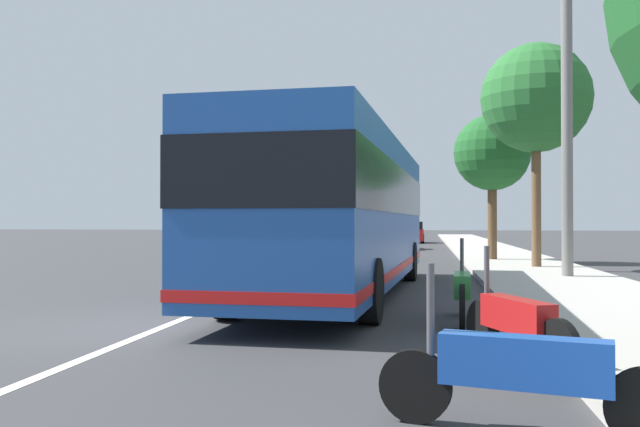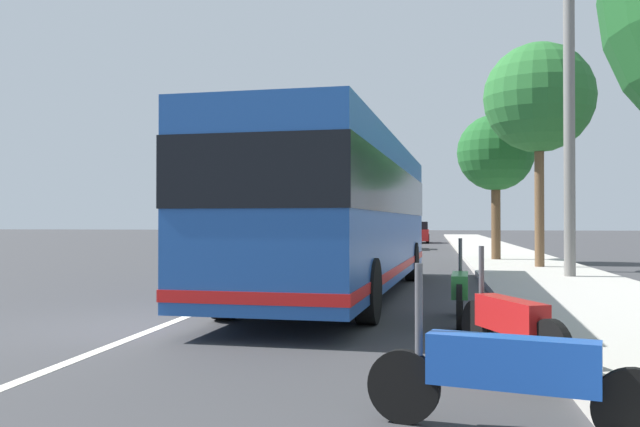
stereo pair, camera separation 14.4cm
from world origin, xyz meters
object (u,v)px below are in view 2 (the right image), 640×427
Objects in this scene: coach_bus at (341,209)px; car_far_distant at (364,231)px; motorcycle_far_end at (510,373)px; car_behind_bus at (355,233)px; motorcycle_mid_row at (460,291)px; motorcycle_by_tree at (510,325)px; utility_pole at (569,124)px; car_oncoming at (416,233)px; car_side_street at (397,237)px; roadside_tree_far_block at (496,153)px; roadside_tree_mid_block at (539,99)px.

coach_bus reaches higher than car_far_distant.
coach_bus reaches higher than motorcycle_far_end.
car_far_distant is (11.98, 0.51, -0.03)m from car_behind_bus.
motorcycle_mid_row is 38.49m from car_behind_bus.
utility_pole is at bearing -36.71° from motorcycle_by_tree.
car_oncoming is at bearing 93.22° from car_behind_bus.
motorcycle_by_tree is at bearing 166.16° from utility_pole.
car_side_street is (27.17, 2.37, 0.20)m from motorcycle_mid_row.
motorcycle_far_end is at bearing 150.88° from motorcycle_by_tree.
car_oncoming is at bearing 8.59° from roadside_tree_far_block.
motorcycle_by_tree is (2.20, -0.24, 0.02)m from motorcycle_far_end.
car_far_distant is at bearing 23.29° from car_oncoming.
coach_bus is 23.74m from car_side_street.
motorcycle_far_end is 2.21m from motorcycle_by_tree.
car_oncoming is (44.04, 1.71, 0.27)m from motorcycle_far_end.
roadside_tree_far_block is at bearing 13.33° from roadside_tree_mid_block.
car_far_distant is (11.48, 4.92, -0.03)m from car_oncoming.
motorcycle_mid_row is at bearing 158.05° from utility_pole.
car_oncoming reaches higher than motorcycle_mid_row.
car_behind_bus is at bearing 16.62° from utility_pole.
car_oncoming is at bearing -73.55° from motorcycle_far_end.
coach_bus is at bearing 146.59° from roadside_tree_mid_block.
coach_bus is 5.66× the size of motorcycle_far_end.
motorcycle_far_end is 0.26× the size of utility_pole.
car_behind_bus is at bearing 96.55° from car_oncoming.
car_behind_bus is (41.34, 6.37, 0.25)m from motorcycle_by_tree.
motorcycle_far_end is 1.05× the size of motorcycle_by_tree.
roadside_tree_mid_block reaches higher than motorcycle_far_end.
car_side_street is at bearing -71.38° from motorcycle_far_end.
motorcycle_by_tree is 15.64m from roadside_tree_mid_block.
car_behind_bus reaches higher than motorcycle_mid_row.
car_behind_bus is 1.14× the size of car_far_distant.
car_oncoming is at bearing 5.29° from motorcycle_mid_row.
motorcycle_mid_row is 15.89m from roadside_tree_far_block.
car_side_street is 17.36m from roadside_tree_mid_block.
car_side_street is 23.20m from car_far_distant.
roadside_tree_mid_block reaches higher than car_behind_bus.
car_oncoming is at bearing 2.02° from coach_bus.
motorcycle_far_end is at bearing -177.70° from car_oncoming.
car_side_street reaches higher than motorcycle_far_end.
car_behind_bus is 31.88m from utility_pole.
coach_bus is at bearing 5.34° from car_far_distant.
motorcycle_mid_row is at bearing -176.15° from car_side_street.
coach_bus is 1.69× the size of roadside_tree_mid_block.
car_oncoming reaches higher than car_far_distant.
motorcycle_far_end is at bearing -176.75° from car_side_street.
roadside_tree_far_block is 7.81m from utility_pole.
motorcycle_mid_row is (5.52, 0.14, 0.02)m from motorcycle_far_end.
car_oncoming reaches higher than motorcycle_by_tree.
car_behind_bus is at bearing -67.77° from motorcycle_far_end.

